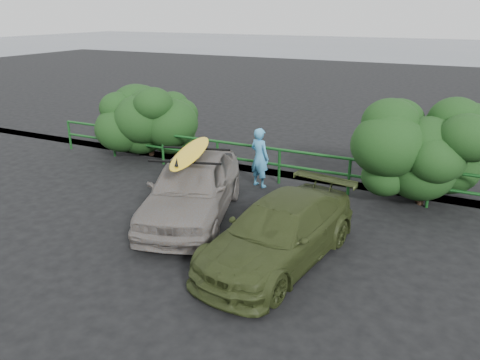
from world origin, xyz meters
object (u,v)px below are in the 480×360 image
Objects in this scene: olive_vehicle at (279,232)px; surfboard at (191,152)px; sedan at (192,187)px; guardrail at (247,161)px; man at (260,158)px.

olive_vehicle is 2.98m from surfboard.
sedan is 2.81m from olive_vehicle.
guardrail is 3.30× the size of olive_vehicle.
guardrail is at bearing 131.53° from olive_vehicle.
guardrail is 5.03× the size of surfboard.
man is at bearing 60.47° from sedan.
man is (0.59, -0.46, 0.32)m from guardrail.
surfboard is at bearing -89.64° from guardrail.
olive_vehicle is 1.53× the size of surfboard.
guardrail is 3.10m from sedan.
olive_vehicle is 2.53× the size of man.
guardrail is 4.89m from olive_vehicle.
surfboard is (0.02, -3.09, 1.10)m from guardrail.
olive_vehicle is 4.20m from man.
guardrail is 3.28m from surfboard.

